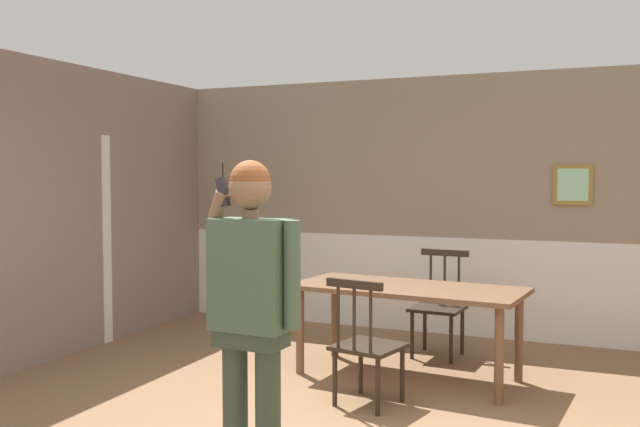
{
  "coord_description": "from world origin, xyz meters",
  "views": [
    {
      "loc": [
        1.65,
        -3.92,
        1.69
      ],
      "look_at": [
        -0.03,
        0.07,
        1.46
      ],
      "focal_mm": 39.1,
      "sensor_mm": 36.0,
      "label": 1
    }
  ],
  "objects_px": {
    "chair_near_window": "(366,344)",
    "chair_by_doorway": "(439,305)",
    "dining_table": "(408,297)",
    "person_figure": "(252,296)"
  },
  "relations": [
    {
      "from": "chair_near_window",
      "to": "chair_by_doorway",
      "type": "distance_m",
      "value": 1.63
    },
    {
      "from": "dining_table",
      "to": "chair_by_doorway",
      "type": "relative_size",
      "value": 2.0
    },
    {
      "from": "chair_by_doorway",
      "to": "chair_near_window",
      "type": "bearing_deg",
      "value": 88.39
    },
    {
      "from": "dining_table",
      "to": "chair_by_doorway",
      "type": "bearing_deg",
      "value": 84.49
    },
    {
      "from": "chair_near_window",
      "to": "person_figure",
      "type": "relative_size",
      "value": 0.54
    },
    {
      "from": "dining_table",
      "to": "person_figure",
      "type": "height_order",
      "value": "person_figure"
    },
    {
      "from": "dining_table",
      "to": "chair_near_window",
      "type": "bearing_deg",
      "value": -95.89
    },
    {
      "from": "chair_near_window",
      "to": "person_figure",
      "type": "bearing_deg",
      "value": -83.61
    },
    {
      "from": "chair_near_window",
      "to": "chair_by_doorway",
      "type": "bearing_deg",
      "value": 96.32
    },
    {
      "from": "chair_near_window",
      "to": "chair_by_doorway",
      "type": "relative_size",
      "value": 0.97
    }
  ]
}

